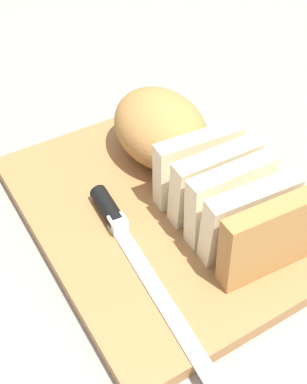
# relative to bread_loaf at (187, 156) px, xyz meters

# --- Properties ---
(ground_plane) EXTENTS (3.00, 3.00, 0.00)m
(ground_plane) POSITION_rel_bread_loaf_xyz_m (0.02, -0.06, -0.07)
(ground_plane) COLOR gray
(cutting_board) EXTENTS (0.41, 0.31, 0.02)m
(cutting_board) POSITION_rel_bread_loaf_xyz_m (0.02, -0.06, -0.06)
(cutting_board) COLOR #9E6B3D
(cutting_board) RESTS_ON ground_plane
(bread_loaf) EXTENTS (0.32, 0.12, 0.09)m
(bread_loaf) POSITION_rel_bread_loaf_xyz_m (0.00, 0.00, 0.00)
(bread_loaf) COLOR #A8753D
(bread_loaf) RESTS_ON cutting_board
(bread_knife) EXTENTS (0.30, 0.03, 0.02)m
(bread_knife) POSITION_rel_bread_loaf_xyz_m (0.04, -0.12, -0.04)
(bread_knife) COLOR silver
(bread_knife) RESTS_ON cutting_board
(crumb_near_knife) EXTENTS (0.01, 0.01, 0.01)m
(crumb_near_knife) POSITION_rel_bread_loaf_xyz_m (-0.03, -0.11, -0.04)
(crumb_near_knife) COLOR #996633
(crumb_near_knife) RESTS_ON cutting_board
(crumb_near_loaf) EXTENTS (0.01, 0.01, 0.01)m
(crumb_near_loaf) POSITION_rel_bread_loaf_xyz_m (-0.01, -0.12, -0.04)
(crumb_near_loaf) COLOR #996633
(crumb_near_loaf) RESTS_ON cutting_board
(crumb_stray_left) EXTENTS (0.01, 0.01, 0.01)m
(crumb_stray_left) POSITION_rel_bread_loaf_xyz_m (-0.03, -0.10, -0.04)
(crumb_stray_left) COLOR #996633
(crumb_stray_left) RESTS_ON cutting_board
(crumb_stray_right) EXTENTS (0.01, 0.01, 0.01)m
(crumb_stray_right) POSITION_rel_bread_loaf_xyz_m (0.05, -0.05, -0.04)
(crumb_stray_right) COLOR #996633
(crumb_stray_right) RESTS_ON cutting_board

